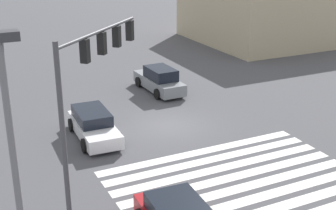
{
  "coord_description": "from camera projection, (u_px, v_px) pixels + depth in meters",
  "views": [
    {
      "loc": [
        -10.6,
        -21.75,
        10.13
      ],
      "look_at": [
        0.0,
        0.0,
        1.27
      ],
      "focal_mm": 50.0,
      "sensor_mm": 36.0,
      "label": 1
    }
  ],
  "objects": [
    {
      "name": "ground_plane",
      "position": [
        168.0,
        126.0,
        26.21
      ],
      "size": [
        142.7,
        142.7,
        0.0
      ],
      "primitive_type": "plane",
      "color": "#47474C"
    },
    {
      "name": "street_light_pole_a",
      "position": [
        16.0,
        181.0,
        10.43
      ],
      "size": [
        0.8,
        0.36,
        8.31
      ],
      "color": "slate",
      "rests_on": "ground_plane"
    },
    {
      "name": "corner_building",
      "position": [
        266.0,
        13.0,
        46.79
      ],
      "size": [
        13.26,
        13.26,
        5.44
      ],
      "color": "tan",
      "rests_on": "ground_plane"
    },
    {
      "name": "traffic_signal_mast",
      "position": [
        92.0,
        76.0,
        16.89
      ],
      "size": [
        4.38,
        4.38,
        7.04
      ],
      "rotation": [
        0.0,
        0.0,
        0.79
      ],
      "color": "#47474C",
      "rests_on": "ground_plane"
    },
    {
      "name": "crosswalk_markings",
      "position": [
        238.0,
        182.0,
        20.3
      ],
      "size": [
        10.76,
        7.25,
        0.01
      ],
      "rotation": [
        0.0,
        0.0,
        1.57
      ],
      "color": "silver",
      "rests_on": "ground_plane"
    },
    {
      "name": "car_1",
      "position": [
        94.0,
        125.0,
        24.54
      ],
      "size": [
        2.17,
        4.74,
        1.45
      ],
      "rotation": [
        0.0,
        0.0,
        -1.61
      ],
      "color": "silver",
      "rests_on": "ground_plane"
    },
    {
      "name": "car_2",
      "position": [
        160.0,
        80.0,
        31.79
      ],
      "size": [
        2.05,
        4.88,
        1.69
      ],
      "rotation": [
        0.0,
        0.0,
        1.6
      ],
      "color": "gray",
      "rests_on": "ground_plane"
    }
  ]
}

